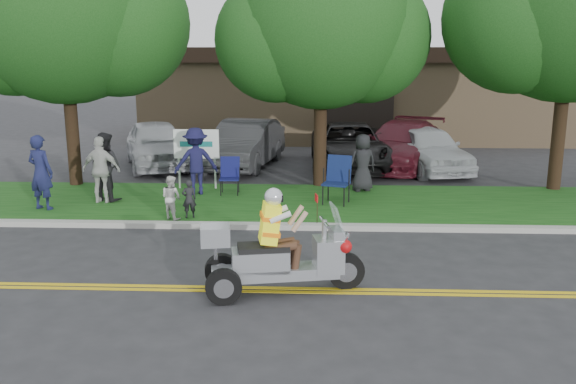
{
  "coord_description": "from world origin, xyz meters",
  "views": [
    {
      "loc": [
        0.35,
        -9.85,
        3.81
      ],
      "look_at": [
        -0.18,
        2.0,
        1.08
      ],
      "focal_mm": 38.0,
      "sensor_mm": 36.0,
      "label": 1
    }
  ],
  "objects_px": {
    "trike_scooter": "(276,257)",
    "spectator_adult_mid": "(106,167)",
    "parked_car_far_left": "(156,144)",
    "lawn_chair_b": "(230,173)",
    "parked_car_right": "(402,145)",
    "lawn_chair_a": "(338,177)",
    "spectator_adult_right": "(101,170)",
    "spectator_adult_left": "(41,172)",
    "parked_car_far_right": "(427,149)",
    "parked_car_mid": "(349,146)",
    "parked_car_left": "(245,144)"
  },
  "relations": [
    {
      "from": "trike_scooter",
      "to": "parked_car_mid",
      "type": "relative_size",
      "value": 0.5
    },
    {
      "from": "spectator_adult_left",
      "to": "spectator_adult_right",
      "type": "relative_size",
      "value": 1.08
    },
    {
      "from": "trike_scooter",
      "to": "spectator_adult_mid",
      "type": "distance_m",
      "value": 7.4
    },
    {
      "from": "lawn_chair_a",
      "to": "parked_car_far_left",
      "type": "distance_m",
      "value": 7.89
    },
    {
      "from": "lawn_chair_a",
      "to": "spectator_adult_mid",
      "type": "relative_size",
      "value": 0.68
    },
    {
      "from": "lawn_chair_a",
      "to": "spectator_adult_right",
      "type": "relative_size",
      "value": 0.71
    },
    {
      "from": "parked_car_left",
      "to": "parked_car_mid",
      "type": "bearing_deg",
      "value": 9.41
    },
    {
      "from": "parked_car_left",
      "to": "parked_car_far_left",
      "type": "bearing_deg",
      "value": -167.67
    },
    {
      "from": "trike_scooter",
      "to": "spectator_adult_right",
      "type": "distance_m",
      "value": 7.23
    },
    {
      "from": "parked_car_right",
      "to": "spectator_adult_left",
      "type": "bearing_deg",
      "value": -122.89
    },
    {
      "from": "trike_scooter",
      "to": "spectator_adult_right",
      "type": "bearing_deg",
      "value": 120.18
    },
    {
      "from": "lawn_chair_a",
      "to": "parked_car_mid",
      "type": "height_order",
      "value": "parked_car_mid"
    },
    {
      "from": "trike_scooter",
      "to": "parked_car_mid",
      "type": "height_order",
      "value": "trike_scooter"
    },
    {
      "from": "lawn_chair_b",
      "to": "parked_car_far_left",
      "type": "relative_size",
      "value": 0.21
    },
    {
      "from": "spectator_adult_mid",
      "to": "parked_car_far_right",
      "type": "relative_size",
      "value": 0.4
    },
    {
      "from": "spectator_adult_left",
      "to": "spectator_adult_right",
      "type": "height_order",
      "value": "spectator_adult_left"
    },
    {
      "from": "parked_car_mid",
      "to": "trike_scooter",
      "type": "bearing_deg",
      "value": -100.05
    },
    {
      "from": "spectator_adult_mid",
      "to": "spectator_adult_right",
      "type": "relative_size",
      "value": 1.04
    },
    {
      "from": "spectator_adult_left",
      "to": "parked_car_far_right",
      "type": "relative_size",
      "value": 0.41
    },
    {
      "from": "lawn_chair_a",
      "to": "parked_car_far_right",
      "type": "distance_m",
      "value": 5.72
    },
    {
      "from": "parked_car_mid",
      "to": "parked_car_far_right",
      "type": "xyz_separation_m",
      "value": [
        2.5,
        -0.44,
        0.0
      ]
    },
    {
      "from": "parked_car_right",
      "to": "spectator_adult_right",
      "type": "bearing_deg",
      "value": -122.38
    },
    {
      "from": "lawn_chair_a",
      "to": "spectator_adult_left",
      "type": "distance_m",
      "value": 7.19
    },
    {
      "from": "trike_scooter",
      "to": "parked_car_left",
      "type": "height_order",
      "value": "trike_scooter"
    },
    {
      "from": "spectator_adult_left",
      "to": "parked_car_far_left",
      "type": "distance_m",
      "value": 6.29
    },
    {
      "from": "lawn_chair_b",
      "to": "spectator_adult_left",
      "type": "xyz_separation_m",
      "value": [
        -4.28,
        -1.88,
        0.35
      ]
    },
    {
      "from": "lawn_chair_b",
      "to": "parked_car_right",
      "type": "bearing_deg",
      "value": 38.87
    },
    {
      "from": "spectator_adult_mid",
      "to": "parked_car_left",
      "type": "height_order",
      "value": "spectator_adult_mid"
    },
    {
      "from": "lawn_chair_b",
      "to": "parked_car_right",
      "type": "height_order",
      "value": "parked_car_right"
    },
    {
      "from": "spectator_adult_left",
      "to": "lawn_chair_b",
      "type": "bearing_deg",
      "value": -139.08
    },
    {
      "from": "lawn_chair_b",
      "to": "spectator_adult_right",
      "type": "xyz_separation_m",
      "value": [
        -3.07,
        -1.15,
        0.29
      ]
    },
    {
      "from": "parked_car_far_right",
      "to": "lawn_chair_a",
      "type": "bearing_deg",
      "value": -136.16
    },
    {
      "from": "parked_car_mid",
      "to": "parked_car_right",
      "type": "relative_size",
      "value": 1.02
    },
    {
      "from": "spectator_adult_left",
      "to": "spectator_adult_mid",
      "type": "height_order",
      "value": "spectator_adult_left"
    },
    {
      "from": "spectator_adult_left",
      "to": "parked_car_far_right",
      "type": "height_order",
      "value": "spectator_adult_left"
    },
    {
      "from": "parked_car_far_left",
      "to": "spectator_adult_mid",
      "type": "bearing_deg",
      "value": -109.72
    },
    {
      "from": "spectator_adult_left",
      "to": "spectator_adult_right",
      "type": "bearing_deg",
      "value": -131.81
    },
    {
      "from": "lawn_chair_a",
      "to": "spectator_adult_mid",
      "type": "bearing_deg",
      "value": -163.01
    },
    {
      "from": "lawn_chair_a",
      "to": "spectator_adult_left",
      "type": "relative_size",
      "value": 0.65
    },
    {
      "from": "trike_scooter",
      "to": "lawn_chair_a",
      "type": "bearing_deg",
      "value": 67.6
    },
    {
      "from": "parked_car_far_left",
      "to": "spectator_adult_right",
      "type": "bearing_deg",
      "value": -110.05
    },
    {
      "from": "spectator_adult_mid",
      "to": "parked_car_mid",
      "type": "bearing_deg",
      "value": -116.12
    },
    {
      "from": "spectator_adult_mid",
      "to": "spectator_adult_left",
      "type": "bearing_deg",
      "value": 62.5
    },
    {
      "from": "spectator_adult_mid",
      "to": "spectator_adult_right",
      "type": "xyz_separation_m",
      "value": [
        -0.03,
        -0.24,
        -0.04
      ]
    },
    {
      "from": "parked_car_right",
      "to": "spectator_adult_mid",
      "type": "bearing_deg",
      "value": -123.41
    },
    {
      "from": "parked_car_mid",
      "to": "spectator_adult_right",
      "type": "bearing_deg",
      "value": -140.6
    },
    {
      "from": "trike_scooter",
      "to": "parked_car_far_right",
      "type": "height_order",
      "value": "trike_scooter"
    },
    {
      "from": "spectator_adult_left",
      "to": "spectator_adult_mid",
      "type": "relative_size",
      "value": 1.03
    },
    {
      "from": "lawn_chair_a",
      "to": "lawn_chair_b",
      "type": "xyz_separation_m",
      "value": [
        -2.84,
        0.91,
        -0.12
      ]
    },
    {
      "from": "lawn_chair_b",
      "to": "spectator_adult_right",
      "type": "relative_size",
      "value": 0.58
    }
  ]
}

